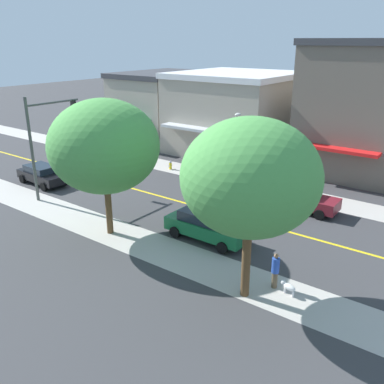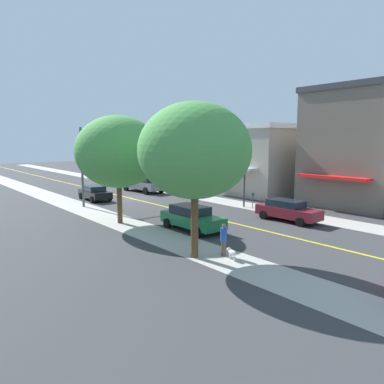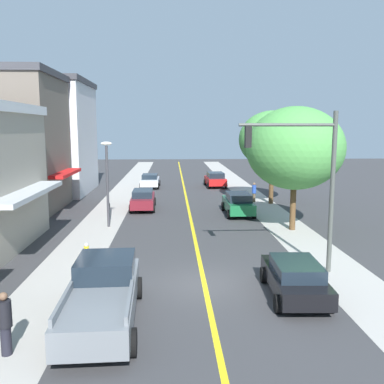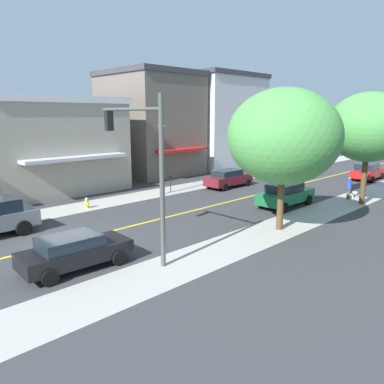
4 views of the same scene
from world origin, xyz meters
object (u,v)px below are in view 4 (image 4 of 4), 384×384
object	(u,v)px
street_tree_right_corner	(369,127)
parking_meter	(171,181)
street_lamp	(162,151)
small_dog	(354,193)
street_tree_left_near	(284,137)
fire_hydrant	(87,203)
maroon_sedan_left_curb	(228,178)
black_sedan_right_curb	(75,251)
green_sedan_right_curb	(285,194)
red_sedan_right_curb	(367,171)
pedestrian_blue_shirt	(349,188)
white_sedan_left_curb	(300,165)
traffic_light_mast	(144,155)

from	to	relation	value
street_tree_right_corner	parking_meter	distance (m)	14.94
street_lamp	small_dog	size ratio (longest dim) A/B	7.13
street_tree_left_near	street_tree_right_corner	bearing A→B (deg)	84.98
street_tree_right_corner	fire_hydrant	size ratio (longest dim) A/B	10.52
maroon_sedan_left_curb	street_lamp	bearing A→B (deg)	161.92
fire_hydrant	parking_meter	xyz separation A→B (m)	(0.05, 7.46, 0.53)
maroon_sedan_left_curb	black_sedan_right_curb	size ratio (longest dim) A/B	1.06
maroon_sedan_left_curb	green_sedan_right_curb	bearing A→B (deg)	-109.63
red_sedan_right_curb	pedestrian_blue_shirt	distance (m)	9.94
fire_hydrant	maroon_sedan_left_curb	world-z (taller)	maroon_sedan_left_curb
red_sedan_right_curb	white_sedan_left_curb	bearing A→B (deg)	90.01
street_tree_left_near	traffic_light_mast	bearing A→B (deg)	-102.61
white_sedan_left_curb	red_sedan_right_curb	bearing A→B (deg)	-86.43
red_sedan_right_curb	pedestrian_blue_shirt	xyz separation A→B (m)	(2.33, -9.66, 0.07)
fire_hydrant	black_sedan_right_curb	world-z (taller)	black_sedan_right_curb
street_lamp	black_sedan_right_curb	world-z (taller)	street_lamp
maroon_sedan_left_curb	pedestrian_blue_shirt	distance (m)	9.67
black_sedan_right_curb	red_sedan_right_curb	bearing A→B (deg)	2.41
parking_meter	fire_hydrant	bearing A→B (deg)	-90.37
street_lamp	small_dog	distance (m)	14.95
pedestrian_blue_shirt	fire_hydrant	bearing A→B (deg)	58.15
fire_hydrant	red_sedan_right_curb	xyz separation A→B (m)	(8.87, 24.88, 0.46)
white_sedan_left_curb	small_dog	world-z (taller)	white_sedan_left_curb
fire_hydrant	street_tree_left_near	bearing A→B (deg)	23.94
small_dog	red_sedan_right_curb	bearing A→B (deg)	-149.71
street_tree_right_corner	traffic_light_mast	bearing A→B (deg)	-98.53
traffic_light_mast	red_sedan_right_curb	distance (m)	27.78
parking_meter	maroon_sedan_left_curb	xyz separation A→B (m)	(1.90, 4.96, -0.09)
white_sedan_left_curb	street_lamp	bearing A→B (deg)	175.30
black_sedan_right_curb	small_dog	xyz separation A→B (m)	(2.58, 21.31, -0.38)
maroon_sedan_left_curb	parking_meter	bearing A→B (deg)	158.06
black_sedan_right_curb	maroon_sedan_left_curb	bearing A→B (deg)	23.56
maroon_sedan_left_curb	pedestrian_blue_shirt	size ratio (longest dim) A/B	2.85
fire_hydrant	pedestrian_blue_shirt	world-z (taller)	pedestrian_blue_shirt
pedestrian_blue_shirt	parking_meter	bearing A→B (deg)	39.31
street_tree_left_near	black_sedan_right_curb	distance (m)	11.77
white_sedan_left_curb	pedestrian_blue_shirt	distance (m)	13.18
parking_meter	pedestrian_blue_shirt	xyz separation A→B (m)	(11.16, 7.75, -0.01)
fire_hydrant	pedestrian_blue_shirt	size ratio (longest dim) A/B	0.44
street_tree_left_near	black_sedan_right_curb	bearing A→B (deg)	-105.42
black_sedan_right_curb	small_dog	distance (m)	21.47
fire_hydrant	white_sedan_left_curb	size ratio (longest dim) A/B	0.17
fire_hydrant	street_lamp	xyz separation A→B (m)	(0.13, 6.52, 3.08)
street_tree_left_near	white_sedan_left_curb	xyz separation A→B (m)	(-9.76, 19.37, -4.28)
street_tree_right_corner	pedestrian_blue_shirt	size ratio (longest dim) A/B	4.60
parking_meter	red_sedan_right_curb	world-z (taller)	red_sedan_right_curb
parking_meter	pedestrian_blue_shirt	distance (m)	13.59
traffic_light_mast	red_sedan_right_curb	bearing A→B (deg)	-87.80
street_lamp	white_sedan_left_curb	bearing A→B (deg)	84.37
black_sedan_right_curb	street_lamp	bearing A→B (deg)	38.56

